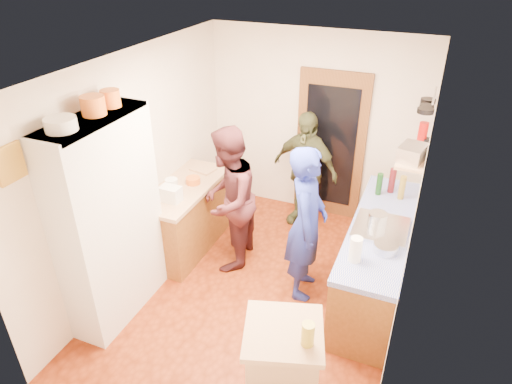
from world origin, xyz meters
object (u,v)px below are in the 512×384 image
Objects in this scene: hutch_body at (110,222)px; island_base at (282,372)px; person_hob at (309,226)px; person_left at (232,198)px; person_back at (305,170)px; right_counter_base at (376,260)px.

hutch_body is 2.56× the size of island_base.
person_hob reaches higher than person_left.
island_base is at bearing -14.32° from hutch_body.
hutch_body is 1.23× the size of person_hob.
person_back is at bearing 8.22° from person_hob.
person_left is at bearing 67.92° from person_hob.
hutch_body reaches higher than person_hob.
person_hob reaches higher than right_counter_base.
person_hob is 1.03m from person_left.
person_left reaches higher than right_counter_base.
person_back is (-1.18, 1.07, 0.40)m from right_counter_base.
island_base is 2.17m from person_left.
person_back is at bearing 103.59° from island_base.
hutch_body is 2.90m from right_counter_base.
person_left is at bearing -100.90° from person_back.
island_base reaches higher than right_counter_base.
person_back is at bearing 137.59° from right_counter_base.
person_left reaches higher than island_base.
right_counter_base is at bearing 75.30° from island_base.
hutch_body is at bearing 108.85° from person_hob.
hutch_body is at bearing 165.68° from island_base.
person_hob is at bearing 98.98° from island_base.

